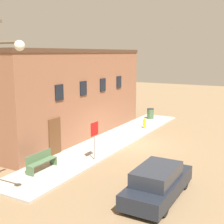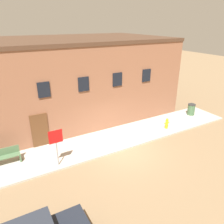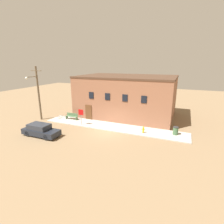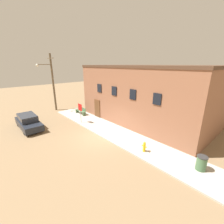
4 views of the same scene
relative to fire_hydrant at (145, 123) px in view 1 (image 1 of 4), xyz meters
name	(u,v)px [view 1 (image 1 of 4)]	position (x,y,z in m)	size (l,w,h in m)	color
ground_plane	(131,144)	(-4.15, -0.85, -0.49)	(80.00, 80.00, 0.00)	#846B4C
sidewalk	(112,141)	(-4.15, 0.58, -0.44)	(18.60, 2.86, 0.10)	#B2ADA3
brick_building	(42,91)	(-4.18, 6.50, 2.55)	(14.01, 9.09, 6.07)	#8E5B42
fire_hydrant	(145,123)	(0.00, 0.00, 0.00)	(0.41, 0.19, 0.77)	gold
stop_sign	(94,134)	(-8.03, -0.47, 1.08)	(0.72, 0.06, 2.08)	gray
bench	(41,161)	(-10.59, 1.05, 0.06)	(1.79, 0.44, 0.88)	#4C6B47
trash_bin	(150,114)	(3.46, 0.91, 0.07)	(0.60, 0.60, 0.91)	#426642
parked_car	(158,183)	(-10.48, -5.02, 0.16)	(4.31, 1.63, 1.36)	black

